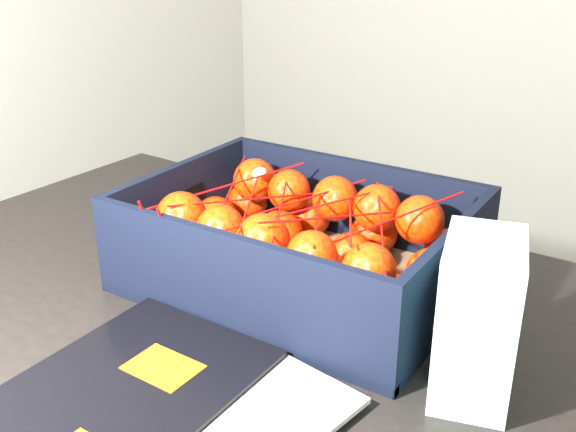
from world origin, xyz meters
The scene contains 6 objects.
table centered at (-0.29, -0.25, 0.65)m, with size 1.24×0.86×0.75m.
magazine_stack centered at (-0.27, -0.43, 0.76)m, with size 0.33×0.33×0.02m.
produce_crate centered at (-0.28, -0.12, 0.79)m, with size 0.42×0.32×0.13m.
clementine_heap centered at (-0.28, -0.12, 0.81)m, with size 0.40×0.30×0.12m.
mesh_net centered at (-0.29, -0.13, 0.86)m, with size 0.35×0.28×0.09m.
retail_carton centered at (-0.02, -0.22, 0.84)m, with size 0.08×0.11×0.17m, color white.
Camera 1 is at (0.14, -0.82, 1.20)m, focal length 42.63 mm.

